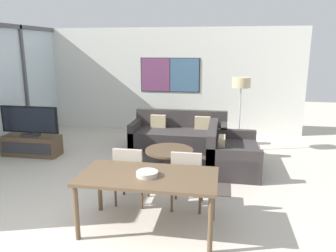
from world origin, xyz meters
The scene contains 12 objects.
wall_back centered at (0.01, 6.19, 1.41)m, with size 7.40×0.09×2.80m.
area_rug centered at (0.64, 3.27, 0.00)m, with size 2.35×2.19×0.01m.
tv_console centered at (-2.42, 3.52, 0.22)m, with size 1.22×0.46×0.44m.
television centered at (-2.42, 3.52, 0.76)m, with size 1.29×0.20×0.64m.
sofa_main centered at (0.64, 4.67, 0.27)m, with size 2.19×0.96×0.82m.
sofa_side centered at (1.77, 3.46, 0.27)m, with size 0.96×1.53×0.82m.
coffee_table centered at (0.64, 3.27, 0.28)m, with size 0.93×0.93×0.37m.
dining_table centered at (0.75, 1.06, 0.67)m, with size 1.72×0.87×0.75m.
dining_chair_left centered at (0.33, 1.69, 0.51)m, with size 0.46×0.46×0.90m.
dining_chair_centre centered at (1.17, 1.68, 0.51)m, with size 0.46×0.46×0.90m.
fruit_bowl centered at (0.75, 1.02, 0.78)m, with size 0.27×0.27×0.06m.
floor_lamp centered at (1.99, 4.60, 1.44)m, with size 0.39×0.39×1.66m.
Camera 1 is at (1.65, -2.65, 2.30)m, focal length 35.00 mm.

